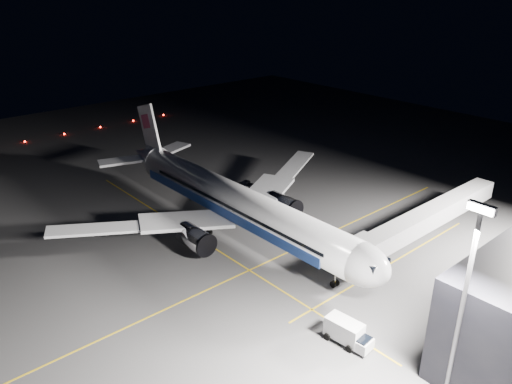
{
  "coord_description": "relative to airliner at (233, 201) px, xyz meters",
  "views": [
    {
      "loc": [
        55.92,
        -44.72,
        37.88
      ],
      "look_at": [
        0.1,
        3.87,
        6.0
      ],
      "focal_mm": 35.0,
      "sensor_mm": 36.0,
      "label": 1
    }
  ],
  "objects": [
    {
      "name": "safety_cone_a",
      "position": [
        -1.3,
        4.0,
        -4.82
      ],
      "size": [
        0.45,
        0.45,
        0.68
      ],
      "primitive_type": "cone",
      "color": "#FF5F0A",
      "rests_on": "ground"
    },
    {
      "name": "ground",
      "position": [
        1.08,
        0.0,
        -5.16
      ],
      "size": [
        200.0,
        200.0,
        0.0
      ],
      "primitive_type": "plane",
      "color": "#4C4C4F",
      "rests_on": "ground"
    },
    {
      "name": "safety_cone_c",
      "position": [
        6.61,
        4.0,
        -4.86
      ],
      "size": [
        0.4,
        0.4,
        0.6
      ],
      "primitive_type": "cone",
      "color": "#FF5F0A",
      "rests_on": "ground"
    },
    {
      "name": "floodlight_mast_south",
      "position": [
        41.08,
        -6.01,
        7.21
      ],
      "size": [
        2.4,
        0.67,
        20.7
      ],
      "color": "#59595E",
      "rests_on": "ground"
    },
    {
      "name": "guide_line_main",
      "position": [
        11.08,
        0.0,
        -5.16
      ],
      "size": [
        0.25,
        80.0,
        0.01
      ],
      "primitive_type": "cube",
      "color": "gold",
      "rests_on": "ground"
    },
    {
      "name": "safety_cone_b",
      "position": [
        6.1,
        12.45,
        -4.84
      ],
      "size": [
        0.44,
        0.44,
        0.65
      ],
      "primitive_type": "cone",
      "color": "#FF5F0A",
      "rests_on": "ground"
    },
    {
      "name": "jet_bridge",
      "position": [
        23.08,
        18.06,
        -0.58
      ],
      "size": [
        3.6,
        34.4,
        6.3
      ],
      "color": "#B2B2B7",
      "rests_on": "ground"
    },
    {
      "name": "service_truck",
      "position": [
        29.92,
        -7.54,
        -3.67
      ],
      "size": [
        5.65,
        2.83,
        2.79
      ],
      "rotation": [
        0.0,
        0.0,
        0.1
      ],
      "color": "silver",
      "rests_on": "ground"
    },
    {
      "name": "guide_line_cross",
      "position": [
        1.08,
        -6.0,
        -5.16
      ],
      "size": [
        70.0,
        0.25,
        0.01
      ],
      "primitive_type": "cube",
      "color": "gold",
      "rests_on": "ground"
    },
    {
      "name": "airliner",
      "position": [
        0.0,
        0.0,
        0.0
      ],
      "size": [
        61.48,
        54.22,
        16.64
      ],
      "color": "silver",
      "rests_on": "ground"
    },
    {
      "name": "guide_line_side",
      "position": [
        23.08,
        10.0,
        -5.16
      ],
      "size": [
        0.25,
        40.0,
        0.01
      ],
      "primitive_type": "cube",
      "color": "gold",
      "rests_on": "ground"
    },
    {
      "name": "baggage_tug",
      "position": [
        -11.14,
        12.06,
        -4.26
      ],
      "size": [
        3.05,
        2.62,
        1.97
      ],
      "rotation": [
        0.0,
        0.0,
        0.18
      ],
      "color": "black",
      "rests_on": "ground"
    },
    {
      "name": "taxiway_lights",
      "position": [
        -70.92,
        0.0,
        -4.94
      ],
      "size": [
        0.44,
        60.44,
        0.44
      ],
      "color": "#FF140A",
      "rests_on": "ground"
    }
  ]
}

